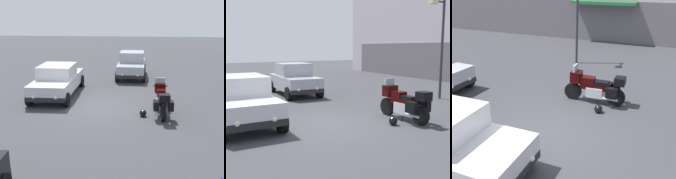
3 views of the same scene
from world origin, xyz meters
TOP-DOWN VIEW (x-y plane):
  - ground_plane at (0.00, 0.00)m, footprint 80.00×80.00m
  - motorcycle at (0.73, 2.72)m, footprint 2.26×0.77m
  - helmet at (1.08, 1.99)m, footprint 0.28×0.28m
  - streetlamp_curbside at (-1.66, 6.93)m, footprint 0.28×0.94m

SIDE VIEW (x-z plane):
  - ground_plane at x=0.00m, z-range 0.00..0.00m
  - helmet at x=1.08m, z-range 0.00..0.28m
  - motorcycle at x=0.73m, z-range -0.06..1.30m
  - streetlamp_curbside at x=-1.66m, z-range 0.51..5.14m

